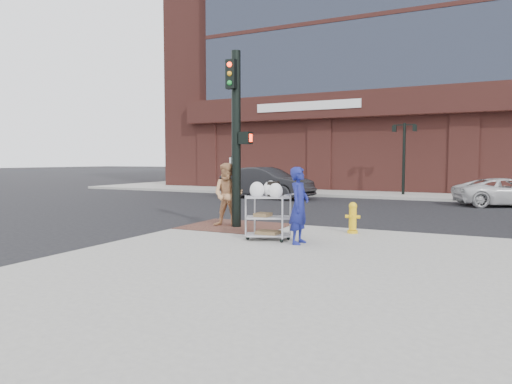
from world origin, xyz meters
The scene contains 15 objects.
ground centered at (0.00, 0.00, 0.00)m, with size 220.00×220.00×0.00m, color black.
brick_curb_ramp centered at (-0.60, 0.90, 0.16)m, with size 2.80×2.40×0.01m, color #512E26.
bank_building centered at (5.00, 31.00, 14.15)m, with size 42.00×26.00×28.00m, color brown.
lamp_post centered at (2.00, 16.00, 2.62)m, with size 1.32×0.22×4.00m.
parking_sign centered at (-8.50, 15.00, 1.25)m, with size 0.05×0.05×2.20m, color black.
traffic_signal_pole centered at (-0.48, 0.77, 2.83)m, with size 0.61×0.51×5.00m.
woman_blue centered at (2.05, -0.89, 1.04)m, with size 0.65×0.42×1.77m, color navy.
pedestrian_tan centered at (-0.77, 0.79, 1.07)m, with size 0.90×0.70×1.85m, color tan.
sedan_dark centered at (-4.54, 11.79, 0.85)m, with size 1.79×5.14×1.69m, color black.
minivan_white centered at (7.01, 12.71, 0.63)m, with size 2.10×4.55×1.27m, color silver.
utility_cart centered at (1.20, -0.74, 0.80)m, with size 1.17×0.94×1.42m.
fire_hydrant centered at (2.79, 1.16, 0.57)m, with size 0.39×0.27×0.83m.
newsbox_red centered at (-6.37, 15.31, 0.65)m, with size 0.42×0.38×1.01m, color #A7131B.
newsbox_yellow centered at (-5.15, 15.07, 0.62)m, with size 0.39×0.35×0.93m, color yellow.
newsbox_blue centered at (-4.83, 14.89, 0.61)m, with size 0.38×0.35×0.92m, color #1920A4.
Camera 1 is at (5.70, -10.71, 2.08)m, focal length 32.00 mm.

